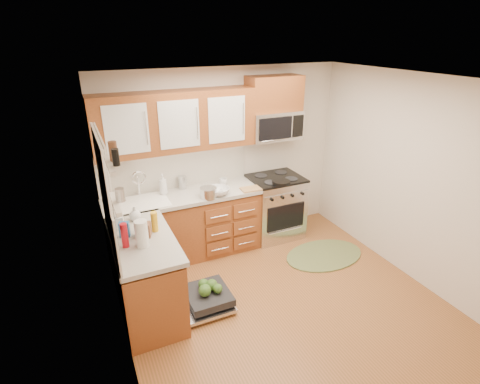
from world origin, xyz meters
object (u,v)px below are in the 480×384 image
stock_pot (208,193)px  bowl_b (218,191)px  skillet (281,182)px  cutting_board (252,189)px  dishwasher (205,299)px  bowl_a (214,191)px  paper_towel_roll (142,234)px  range (275,207)px  microwave (274,125)px  cup (223,181)px  upper_cabinets (175,121)px  rug (324,255)px  sink (144,211)px

stock_pot → bowl_b: (0.15, 0.03, -0.02)m
skillet → cutting_board: size_ratio=0.87×
dishwasher → skillet: (1.48, 0.88, 0.87)m
bowl_a → paper_towel_roll: bearing=-139.7°
range → bowl_a: size_ratio=4.18×
microwave → bowl_b: 1.26m
bowl_a → bowl_b: size_ratio=0.74×
cutting_board → cup: size_ratio=2.54×
upper_cabinets → dishwasher: bearing=-96.0°
cup → rug: bearing=-40.2°
upper_cabinets → stock_pot: upper_cabinets is taller
skillet → cup: cup is taller
skillet → bowl_b: bowl_b is taller
skillet → paper_towel_roll: paper_towel_roll is taller
dishwasher → stock_pot: (0.41, 0.92, 0.89)m
range → bowl_b: 1.11m
dishwasher → bowl_b: bowl_b is taller
skillet → stock_pot: size_ratio=1.14×
rug → bowl_b: size_ratio=3.77×
stock_pot → bowl_b: 0.15m
sink → stock_pot: size_ratio=2.78×
microwave → stock_pot: 1.37m
range → skillet: (-0.06, -0.25, 0.50)m
range → bowl_a: (-1.00, -0.09, 0.48)m
skillet → rug: bearing=-54.9°
bowl_b → stock_pot: bearing=-168.4°
range → microwave: 1.23m
stock_pot → bowl_a: size_ratio=0.98×
sink → skillet: (1.87, -0.24, 0.17)m
paper_towel_roll → rug: bearing=5.3°
skillet → bowl_a: skillet is taller
bowl_b → cutting_board: bearing=-3.6°
cutting_board → paper_towel_roll: size_ratio=1.05×
range → dishwasher: range is taller
microwave → dishwasher: 2.55m
sink → skillet: skillet is taller
paper_towel_roll → sink: bearing=78.7°
dishwasher → microwave: bearing=39.1°
microwave → bowl_a: size_ratio=3.35×
microwave → rug: (0.35, -0.95, -1.69)m
rug → paper_towel_roll: 2.71m
bowl_a → skillet: bearing=-9.5°
range → bowl_a: bowl_a is taller
dishwasher → rug: (1.89, 0.30, -0.09)m
sink → stock_pot: 0.85m
stock_pot → bowl_b: size_ratio=0.73×
paper_towel_roll → bowl_a: bearing=40.3°
sink → cup: size_ratio=5.38×
sink → bowl_b: size_ratio=2.03×
microwave → stock_pot: (-1.13, -0.33, -0.71)m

